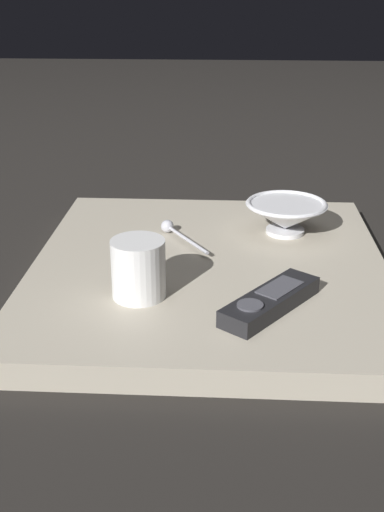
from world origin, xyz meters
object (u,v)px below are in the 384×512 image
Objects in this scene: coffee_mug at (138,269)px; tv_remote_near at (270,301)px; cereal_bowl at (286,215)px; teaspoon at (173,230)px.

tv_remote_near is at bearing 170.49° from coffee_mug.
cereal_bowl reaches higher than tv_remote_near.
tv_remote_near is at bearing 120.69° from teaspoon.
teaspoon is 0.76× the size of tv_remote_near.
cereal_bowl is at bearing -131.33° from coffee_mug.
coffee_mug is (0.23, 0.26, 0.01)m from cereal_bowl.
coffee_mug is at bearing 83.02° from teaspoon.
tv_remote_near is at bearing 81.73° from cereal_bowl.
teaspoon is (0.20, 0.03, -0.02)m from cereal_bowl.
teaspoon is at bearing -59.31° from tv_remote_near.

